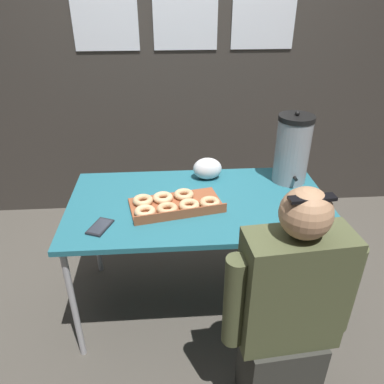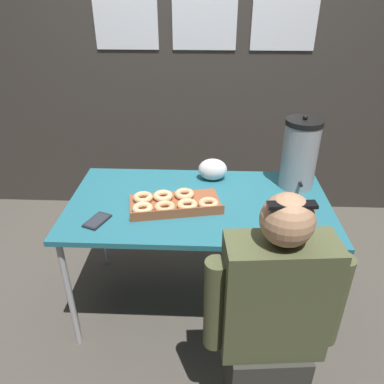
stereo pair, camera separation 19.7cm
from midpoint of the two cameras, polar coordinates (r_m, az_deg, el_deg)
name	(u,v)px [view 2 (the right image)]	position (r m, az deg, el deg)	size (l,w,h in m)	color
ground_plane	(198,301)	(2.46, 3.29, -16.31)	(12.00, 12.00, 0.00)	#4C473F
back_wall	(204,61)	(3.00, 3.84, 19.31)	(6.00, 0.11, 2.47)	#38332D
folding_table	(199,209)	(2.03, 3.84, -2.71)	(1.40, 0.77, 0.73)	#236675
donut_box	(173,203)	(1.95, -0.07, -1.76)	(0.51, 0.34, 0.05)	brown
coffee_urn	(300,154)	(2.19, 18.63, 5.47)	(0.20, 0.23, 0.42)	#939399
cell_phone	(97,221)	(1.87, -11.35, -4.42)	(0.13, 0.16, 0.01)	black
plastic_bag	(213,169)	(2.21, 5.73, 3.38)	(0.17, 0.12, 0.13)	white
person_seated	(271,325)	(1.66, 15.57, -19.09)	(0.55, 0.25, 1.15)	#33332D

